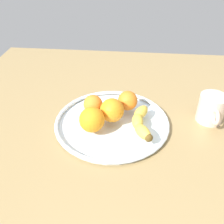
# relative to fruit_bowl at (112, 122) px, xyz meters

# --- Properties ---
(ground_plane) EXTENTS (1.16, 1.16, 0.04)m
(ground_plane) POSITION_rel_fruit_bowl_xyz_m (0.00, 0.00, -0.03)
(ground_plane) COLOR #977D4F
(fruit_bowl) EXTENTS (0.35, 0.35, 0.02)m
(fruit_bowl) POSITION_rel_fruit_bowl_xyz_m (0.00, 0.00, 0.00)
(fruit_bowl) COLOR silver
(fruit_bowl) RESTS_ON ground_plane
(banana) EXTENTS (0.17, 0.07, 0.03)m
(banana) POSITION_rel_fruit_bowl_xyz_m (0.02, 0.09, 0.03)
(banana) COLOR yellow
(banana) RESTS_ON fruit_bowl
(orange_center) EXTENTS (0.07, 0.07, 0.07)m
(orange_center) POSITION_rel_fruit_bowl_xyz_m (0.05, -0.05, 0.05)
(orange_center) COLOR orange
(orange_center) RESTS_ON fruit_bowl
(orange_front_left) EXTENTS (0.06, 0.06, 0.06)m
(orange_front_left) POSITION_rel_fruit_bowl_xyz_m (-0.03, -0.06, 0.04)
(orange_front_left) COLOR orange
(orange_front_left) RESTS_ON fruit_bowl
(orange_front_right) EXTENTS (0.07, 0.07, 0.07)m
(orange_front_right) POSITION_rel_fruit_bowl_xyz_m (-0.00, 0.00, 0.05)
(orange_front_right) COLOR orange
(orange_front_right) RESTS_ON fruit_bowl
(orange_back_left) EXTENTS (0.06, 0.06, 0.06)m
(orange_back_left) POSITION_rel_fruit_bowl_xyz_m (-0.06, 0.04, 0.04)
(orange_back_left) COLOR orange
(orange_back_left) RESTS_ON fruit_bowl
(ambient_mug) EXTENTS (0.12, 0.08, 0.09)m
(ambient_mug) POSITION_rel_fruit_bowl_xyz_m (-0.05, 0.30, 0.04)
(ambient_mug) COLOR beige
(ambient_mug) RESTS_ON ground_plane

